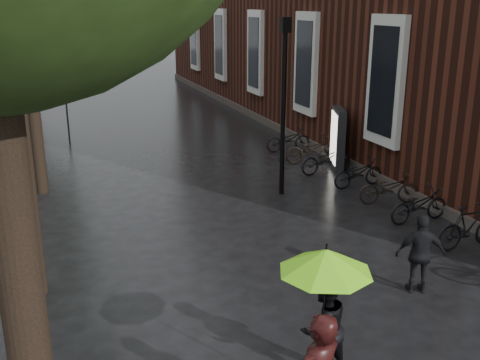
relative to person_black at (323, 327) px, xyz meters
name	(u,v)px	position (x,y,z in m)	size (l,w,h in m)	color
person_black	(323,327)	(0.00, 0.00, 0.00)	(0.75, 0.59, 1.55)	black
lime_umbrella	(326,261)	(-0.32, -0.55, 1.33)	(1.19, 1.19, 1.74)	black
pedestrian_walking	(421,254)	(2.81, 1.58, -0.02)	(0.89, 0.37, 1.51)	black
parked_bicycles	(363,177)	(4.91, 6.89, -0.32)	(2.01, 11.14, 1.00)	black
ad_lightbox	(337,139)	(5.38, 9.25, 0.20)	(0.29, 1.28, 1.94)	black
lamp_post	(284,90)	(2.70, 7.53, 2.11)	(0.24, 0.24, 4.75)	black
cycle_sign	(67,93)	(-2.43, 15.77, 1.11)	(0.15, 0.52, 2.85)	#262628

